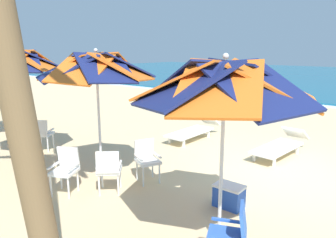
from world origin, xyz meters
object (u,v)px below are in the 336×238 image
plastic_chair_2 (109,168)px  beach_umbrella_2 (18,62)px  beach_umbrella_1 (97,68)px  plastic_chair_1 (147,158)px  plastic_chair_0 (231,234)px  sun_lounger_1 (281,145)px  plastic_chair_4 (42,133)px  cooler_box (229,196)px  beach_umbrella_0 (225,84)px  sun_lounger_2 (194,130)px  plastic_chair_3 (65,168)px

plastic_chair_2 → beach_umbrella_2: beach_umbrella_2 is taller
beach_umbrella_1 → plastic_chair_1: (0.73, 0.59, -1.83)m
beach_umbrella_1 → plastic_chair_1: beach_umbrella_1 is taller
plastic_chair_0 → plastic_chair_1: size_ratio=1.00×
beach_umbrella_2 → sun_lounger_1: bearing=41.9°
beach_umbrella_1 → plastic_chair_2: 1.93m
beach_umbrella_1 → plastic_chair_4: 3.34m
sun_lounger_1 → cooler_box: 3.25m
plastic_chair_1 → plastic_chair_4: size_ratio=1.00×
beach_umbrella_0 → cooler_box: bearing=110.8°
plastic_chair_0 → sun_lounger_2: 5.81m
sun_lounger_1 → beach_umbrella_2: bearing=-138.1°
beach_umbrella_0 → plastic_chair_4: size_ratio=3.03×
beach_umbrella_0 → plastic_chair_3: (-3.06, -0.42, -1.75)m
plastic_chair_0 → plastic_chair_3: same height
plastic_chair_0 → plastic_chair_2: (-2.79, 0.48, 0.00)m
beach_umbrella_2 → sun_lounger_1: size_ratio=1.24×
plastic_chair_4 → cooler_box: plastic_chair_4 is taller
plastic_chair_2 → plastic_chair_3: 0.82m
plastic_chair_0 → beach_umbrella_1: size_ratio=0.32×
beach_umbrella_1 → beach_umbrella_2: 2.43m
plastic_chair_4 → plastic_chair_0: bearing=-9.7°
plastic_chair_4 → cooler_box: bearing=4.0°
plastic_chair_4 → sun_lounger_1: bearing=35.3°
plastic_chair_2 → plastic_chair_4: same height
plastic_chair_1 → beach_umbrella_1: bearing=-140.8°
beach_umbrella_0 → plastic_chair_0: beach_umbrella_0 is taller
sun_lounger_1 → beach_umbrella_0: bearing=-81.4°
sun_lounger_2 → cooler_box: sun_lounger_2 is taller
plastic_chair_0 → beach_umbrella_1: (-3.36, 0.76, 1.83)m
plastic_chair_3 → beach_umbrella_1: bearing=83.1°
beach_umbrella_1 → plastic_chair_3: size_ratio=3.11×
plastic_chair_4 → sun_lounger_1: (5.10, 3.61, -0.22)m
plastic_chair_1 → sun_lounger_2: 3.34m
cooler_box → sun_lounger_2: bearing=132.7°
plastic_chair_1 → beach_umbrella_0: bearing=-22.7°
sun_lounger_1 → sun_lounger_2: same height
beach_umbrella_1 → plastic_chair_3: (-0.09, -0.77, -1.83)m
beach_umbrella_1 → plastic_chair_2: beach_umbrella_1 is taller
sun_lounger_1 → cooler_box: (0.26, -3.24, -0.08)m
plastic_chair_3 → beach_umbrella_2: bearing=169.5°
beach_umbrella_0 → plastic_chair_2: size_ratio=3.03×
beach_umbrella_0 → plastic_chair_2: 2.97m
beach_umbrella_1 → plastic_chair_4: size_ratio=3.11×
plastic_chair_2 → beach_umbrella_2: bearing=-178.9°
beach_umbrella_0 → cooler_box: size_ratio=5.25×
plastic_chair_1 → plastic_chair_4: 3.52m
plastic_chair_3 → sun_lounger_2: size_ratio=0.40×
plastic_chair_4 → beach_umbrella_2: bearing=-59.0°
plastic_chair_3 → sun_lounger_2: 4.54m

